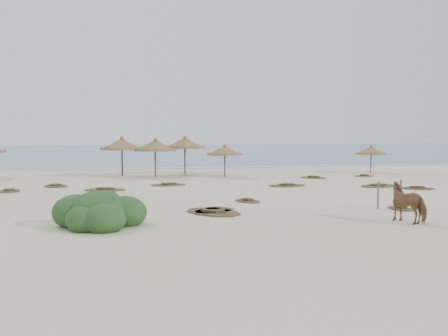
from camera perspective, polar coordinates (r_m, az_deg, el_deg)
The scene contains 25 objects.
ground at distance 22.67m, azimuth 5.27°, elevation -4.47°, with size 160.00×160.00×0.00m, color beige.
ocean at distance 96.73m, azimuth -7.81°, elevation 1.99°, with size 200.00×100.00×0.01m, color #28507A.
foam_line at distance 48.01m, azimuth -3.82°, elevation 0.02°, with size 70.00×0.60×0.01m, color white.
palapa_1 at distance 39.05m, azimuth -11.59°, elevation 2.61°, with size 3.54×3.54×3.15m.
palapa_2 at distance 38.42m, azimuth -7.87°, elevation 2.51°, with size 3.46×3.46×3.04m.
palapa_3 at distance 41.12m, azimuth -4.50°, elevation 2.80°, with size 3.45×3.45×3.20m.
palapa_4 at distance 37.98m, azimuth 0.09°, elevation 1.97°, with size 3.42×3.42×2.56m.
palapa_5 at distance 43.45m, azimuth 16.46°, elevation 1.89°, with size 3.14×3.14×2.40m.
horse at distance 19.96m, azimuth 20.43°, elevation -3.72°, with size 0.80×1.75×1.48m, color brown.
fence_post_near at distance 23.25m, azimuth 19.53°, elevation -2.86°, with size 0.10×0.10×1.29m, color #6B5D50.
fence_post_far at distance 23.00m, azimuth 17.19°, elevation -2.99°, with size 0.09×0.09×1.21m, color #6B5D50.
bush at distance 18.33m, azimuth -14.05°, elevation -5.03°, with size 3.36×2.96×1.51m.
scrub_1 at distance 29.93m, azimuth -13.43°, elevation -2.40°, with size 2.81×2.21×0.16m.
scrub_2 at distance 24.33m, azimuth 2.73°, elevation -3.75°, with size 1.52×1.83×0.16m.
scrub_3 at distance 31.71m, azimuth 7.23°, elevation -1.97°, with size 2.62×1.88×0.16m.
scrub_4 at distance 32.03m, azimuth 21.22°, elevation -2.15°, with size 2.45×2.19×0.16m.
scrub_5 at distance 32.70m, azimuth 17.24°, elevation -1.94°, with size 3.01×2.42×0.16m.
scrub_6 at distance 32.89m, azimuth -18.67°, elevation -1.94°, with size 2.08×2.49×0.16m.
scrub_7 at distance 37.66m, azimuth 10.19°, elevation -1.06°, with size 2.45×2.47×0.16m.
scrub_8 at distance 31.01m, azimuth -23.30°, elevation -2.40°, with size 1.47×1.96×0.16m.
scrub_9 at distance 20.96m, azimuth -1.25°, elevation -5.01°, with size 2.97×3.31×0.16m.
scrub_10 at distance 39.93m, azimuth 15.73°, elevation -0.86°, with size 1.59×1.04×0.16m.
scrub_11 at distance 21.30m, azimuth -1.13°, elevation -4.86°, with size 2.47×2.38×0.16m.
scrub_12 at distance 23.22m, azimuth 19.56°, elevation -4.35°, with size 0.99×1.48×0.16m.
scrub_13 at distance 32.09m, azimuth -6.33°, elevation -1.89°, with size 2.53×1.88×0.16m.
Camera 1 is at (-6.56, -21.45, 3.33)m, focal length 40.00 mm.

